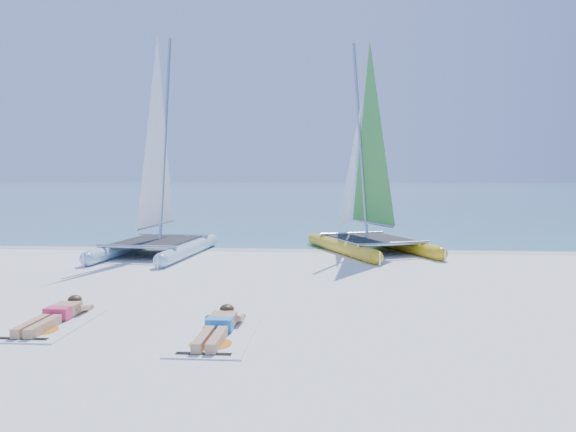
{
  "coord_description": "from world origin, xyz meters",
  "views": [
    {
      "loc": [
        1.74,
        -11.07,
        2.25
      ],
      "look_at": [
        0.78,
        1.2,
        1.31
      ],
      "focal_mm": 35.0,
      "sensor_mm": 36.0,
      "label": 1
    }
  ],
  "objects_px": {
    "towel_a": "(50,325)",
    "catamaran_blue": "(157,186)",
    "towel_b": "(216,337)",
    "sunbather_b": "(219,325)",
    "sunbather_a": "(56,314)",
    "catamaran_yellow": "(364,182)"
  },
  "relations": [
    {
      "from": "catamaran_yellow",
      "to": "sunbather_b",
      "type": "height_order",
      "value": "catamaran_yellow"
    },
    {
      "from": "catamaran_yellow",
      "to": "towel_b",
      "type": "xyz_separation_m",
      "value": [
        -2.51,
        -9.07,
        -1.99
      ]
    },
    {
      "from": "towel_a",
      "to": "sunbather_b",
      "type": "bearing_deg",
      "value": -5.4
    },
    {
      "from": "sunbather_b",
      "to": "catamaran_yellow",
      "type": "bearing_deg",
      "value": 74.2
    },
    {
      "from": "sunbather_a",
      "to": "towel_b",
      "type": "xyz_separation_m",
      "value": [
        2.58,
        -0.63,
        -0.11
      ]
    },
    {
      "from": "catamaran_blue",
      "to": "sunbather_b",
      "type": "distance_m",
      "value": 8.36
    },
    {
      "from": "towel_a",
      "to": "sunbather_a",
      "type": "height_order",
      "value": "sunbather_a"
    },
    {
      "from": "catamaran_blue",
      "to": "sunbather_b",
      "type": "bearing_deg",
      "value": -62.23
    },
    {
      "from": "catamaran_blue",
      "to": "sunbather_a",
      "type": "relative_size",
      "value": 3.69
    },
    {
      "from": "sunbather_a",
      "to": "sunbather_b",
      "type": "bearing_deg",
      "value": -9.59
    },
    {
      "from": "catamaran_blue",
      "to": "catamaran_yellow",
      "type": "distance_m",
      "value": 5.9
    },
    {
      "from": "towel_b",
      "to": "sunbather_b",
      "type": "height_order",
      "value": "sunbather_b"
    },
    {
      "from": "towel_a",
      "to": "towel_b",
      "type": "relative_size",
      "value": 1.0
    },
    {
      "from": "towel_b",
      "to": "sunbather_b",
      "type": "xyz_separation_m",
      "value": [
        0.0,
        0.19,
        0.11
      ]
    },
    {
      "from": "sunbather_b",
      "to": "sunbather_a",
      "type": "bearing_deg",
      "value": 170.41
    },
    {
      "from": "catamaran_blue",
      "to": "catamaran_yellow",
      "type": "bearing_deg",
      "value": 17.99
    },
    {
      "from": "towel_a",
      "to": "catamaran_blue",
      "type": "bearing_deg",
      "value": 95.04
    },
    {
      "from": "catamaran_blue",
      "to": "catamaran_yellow",
      "type": "height_order",
      "value": "catamaran_blue"
    },
    {
      "from": "catamaran_yellow",
      "to": "towel_b",
      "type": "bearing_deg",
      "value": -129.0
    },
    {
      "from": "sunbather_b",
      "to": "towel_b",
      "type": "bearing_deg",
      "value": -90.0
    },
    {
      "from": "sunbather_a",
      "to": "catamaran_blue",
      "type": "bearing_deg",
      "value": 95.17
    },
    {
      "from": "sunbather_a",
      "to": "towel_b",
      "type": "distance_m",
      "value": 2.66
    }
  ]
}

